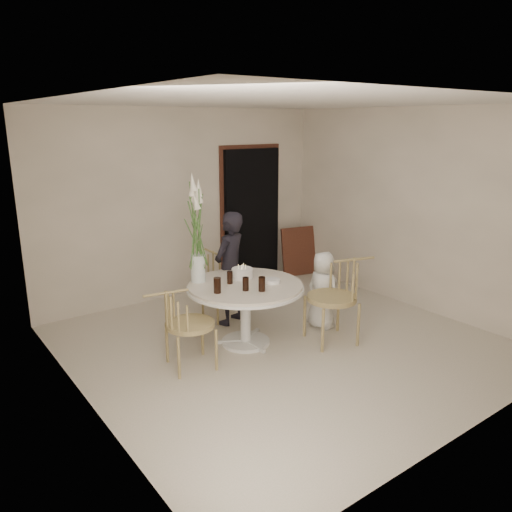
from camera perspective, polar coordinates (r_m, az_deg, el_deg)
ground at (r=5.93m, az=3.04°, el=-9.88°), size 4.50×4.50×0.00m
room_shell at (r=5.45m, az=3.28°, el=5.75°), size 4.50×4.50×4.50m
doorway at (r=7.94m, az=-0.51°, el=4.58°), size 1.00×0.10×2.10m
door_trim at (r=7.97m, az=-0.68°, el=5.05°), size 1.12×0.03×2.22m
table at (r=5.68m, az=-1.22°, el=-4.29°), size 1.33×1.33×0.73m
picture_frame at (r=8.39m, az=4.89°, el=0.56°), size 0.63×0.31×0.80m
chair_far at (r=6.60m, az=-4.38°, el=-2.15°), size 0.49×0.53×0.85m
chair_right at (r=5.87m, az=9.89°, el=-3.61°), size 0.68×0.65×0.99m
chair_left at (r=5.18m, az=-8.83°, el=-7.02°), size 0.57×0.54×0.88m
girl at (r=6.27m, az=-3.00°, el=-1.42°), size 0.62×0.53×1.44m
boy at (r=6.24m, az=7.64°, el=-3.89°), size 0.36×0.51×0.97m
birthday_cake at (r=5.83m, az=-1.58°, el=-1.99°), size 0.25×0.25×0.17m
cola_tumbler_a at (r=5.41m, az=-1.19°, el=-3.21°), size 0.09×0.09×0.15m
cola_tumbler_b at (r=5.38m, az=0.67°, el=-3.23°), size 0.08×0.08×0.16m
cola_tumbler_c at (r=5.35m, az=-4.45°, el=-3.36°), size 0.10×0.10×0.17m
cola_tumbler_d at (r=5.64m, az=-3.01°, el=-2.47°), size 0.08×0.08×0.14m
plate_stack at (r=5.68m, az=1.88°, el=-2.86°), size 0.23×0.23×0.05m
flower_vase at (r=5.62m, az=-6.78°, el=2.82°), size 0.17×0.17×1.24m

